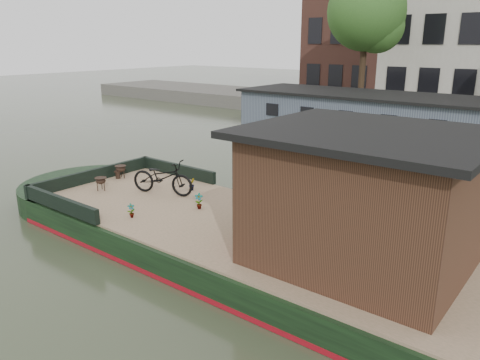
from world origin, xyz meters
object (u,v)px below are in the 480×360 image
Objects in this scene: bicycle at (162,177)px; brazier_rear at (121,172)px; cabin at (363,197)px; brazier_front at (101,184)px; potted_plant_a at (199,201)px; dinghy at (260,137)px.

bicycle is 2.10m from brazier_rear.
brazier_front is (-7.21, -0.38, -1.05)m from cabin.
bicycle is at bearing 170.44° from potted_plant_a.
dinghy is at bearing 101.33° from brazier_front.
brazier_rear is at bearing 174.82° from cabin.
potted_plant_a reaches higher than brazier_rear.
cabin is 5.76m from bicycle.
bicycle is 4.81× the size of brazier_front.
potted_plant_a is (-4.16, 0.20, -1.03)m from cabin.
brazier_rear is 9.07m from dinghy.
brazier_rear is (-2.07, 0.25, -0.27)m from bicycle.
cabin is at bearing -112.15° from bicycle.
cabin is at bearing 2.98° from brazier_front.
cabin reaches higher than brazier_rear.
bicycle reaches higher than dinghy.
cabin is 11.17× the size of brazier_front.
bicycle is at bearing 28.56° from brazier_front.
dinghy is (-3.53, 9.19, -0.83)m from bicycle.
bicycle is 4.46× the size of potted_plant_a.
potted_plant_a is at bearing 10.61° from brazier_front.
bicycle is 0.64× the size of dinghy.
dinghy is at bearing 3.41° from bicycle.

